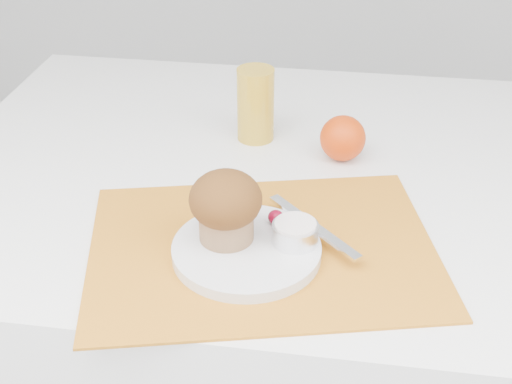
# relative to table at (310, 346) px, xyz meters

# --- Properties ---
(table) EXTENTS (1.20, 0.80, 0.75)m
(table) POSITION_rel_table_xyz_m (0.00, 0.00, 0.00)
(table) COLOR white
(table) RESTS_ON ground
(placemat) EXTENTS (0.51, 0.43, 0.00)m
(placemat) POSITION_rel_table_xyz_m (-0.06, -0.22, 0.38)
(placemat) COLOR orange
(placemat) RESTS_ON table
(plate) EXTENTS (0.20, 0.20, 0.02)m
(plate) POSITION_rel_table_xyz_m (-0.08, -0.24, 0.39)
(plate) COLOR silver
(plate) RESTS_ON placemat
(ramekin) EXTENTS (0.06, 0.06, 0.03)m
(ramekin) POSITION_rel_table_xyz_m (-0.02, -0.22, 0.41)
(ramekin) COLOR silver
(ramekin) RESTS_ON plate
(cream) EXTENTS (0.07, 0.07, 0.01)m
(cream) POSITION_rel_table_xyz_m (-0.02, -0.22, 0.42)
(cream) COLOR white
(cream) RESTS_ON ramekin
(raspberry_near) EXTENTS (0.02, 0.02, 0.02)m
(raspberry_near) POSITION_rel_table_xyz_m (-0.04, -0.18, 0.40)
(raspberry_near) COLOR #520212
(raspberry_near) RESTS_ON plate
(raspberry_far) EXTENTS (0.02, 0.02, 0.02)m
(raspberry_far) POSITION_rel_table_xyz_m (-0.03, -0.20, 0.40)
(raspberry_far) COLOR #53020D
(raspberry_far) RESTS_ON plate
(butter_knife) EXTENTS (0.13, 0.14, 0.00)m
(butter_knife) POSITION_rel_table_xyz_m (0.01, -0.19, 0.40)
(butter_knife) COLOR silver
(butter_knife) RESTS_ON plate
(orange) EXTENTS (0.07, 0.07, 0.07)m
(orange) POSITION_rel_table_xyz_m (0.03, 0.04, 0.41)
(orange) COLOR #DB3F07
(orange) RESTS_ON table
(juice_glass) EXTENTS (0.07, 0.07, 0.12)m
(juice_glass) POSITION_rel_table_xyz_m (-0.11, 0.09, 0.44)
(juice_glass) COLOR gold
(juice_glass) RESTS_ON table
(muffin) EXTENTS (0.09, 0.09, 0.10)m
(muffin) POSITION_rel_table_xyz_m (-0.10, -0.23, 0.44)
(muffin) COLOR #9A704A
(muffin) RESTS_ON plate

